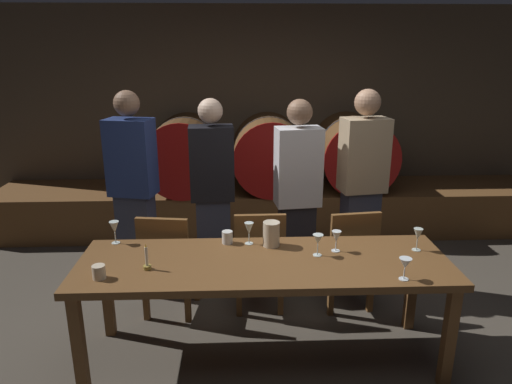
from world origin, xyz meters
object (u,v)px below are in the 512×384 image
at_px(wine_barrel_right, 353,152).
at_px(chair_left, 168,260).
at_px(wine_barrel_left, 185,153).
at_px(guest_center_left, 213,193).
at_px(wine_barrel_center, 269,153).
at_px(dining_table, 264,270).
at_px(wine_glass_center_right, 336,237).
at_px(guest_far_right, 361,190).
at_px(wine_glass_far_right, 418,235).
at_px(chair_center, 259,255).
at_px(guest_far_left, 134,192).
at_px(wine_glass_center_left, 318,240).
at_px(chair_right, 349,254).
at_px(wine_glass_far_left, 114,228).
at_px(wine_glass_left, 249,229).
at_px(candle_center, 147,263).
at_px(wine_glass_right, 405,264).
at_px(pitcher, 271,234).
at_px(guest_center_right, 297,196).
at_px(cup_left, 99,272).
at_px(cup_right, 227,237).

bearing_deg(wine_barrel_right, chair_left, -135.71).
height_order(wine_barrel_left, guest_center_left, guest_center_left).
height_order(wine_barrel_left, wine_barrel_center, same).
bearing_deg(dining_table, wine_glass_center_right, 14.31).
height_order(guest_far_right, wine_glass_center_right, guest_far_right).
bearing_deg(wine_glass_center_right, wine_glass_far_right, -1.28).
xyz_separation_m(wine_barrel_center, chair_center, (-0.20, -1.81, -0.45)).
height_order(wine_barrel_center, guest_far_left, guest_far_left).
distance_m(wine_barrel_right, wine_glass_center_left, 2.52).
bearing_deg(chair_right, wine_barrel_left, -57.19).
bearing_deg(wine_glass_center_left, chair_right, 57.73).
bearing_deg(chair_center, guest_far_left, -21.90).
xyz_separation_m(wine_glass_far_left, wine_glass_left, (0.96, -0.05, -0.01)).
distance_m(guest_center_left, candle_center, 1.29).
height_order(dining_table, wine_glass_far_left, wine_glass_far_left).
relative_size(candle_center, wine_glass_right, 1.26).
bearing_deg(chair_left, wine_glass_right, 158.11).
xyz_separation_m(wine_glass_far_left, wine_glass_center_right, (1.56, -0.20, -0.02)).
relative_size(guest_center_left, wine_glass_far_left, 10.24).
xyz_separation_m(dining_table, pitcher, (0.06, 0.24, 0.16)).
bearing_deg(guest_center_right, wine_glass_center_right, 93.50).
bearing_deg(guest_far_right, wine_barrel_left, -49.70).
bearing_deg(wine_glass_center_right, chair_right, 66.09).
relative_size(guest_far_right, pitcher, 10.02).
bearing_deg(wine_glass_right, chair_right, 96.15).
xyz_separation_m(wine_barrel_right, guest_center_left, (-1.57, -1.31, -0.06)).
distance_m(wine_barrel_left, wine_glass_left, 2.28).
distance_m(wine_barrel_left, cup_left, 2.68).
xyz_separation_m(candle_center, wine_glass_left, (0.66, 0.38, 0.07)).
xyz_separation_m(guest_center_right, wine_glass_center_left, (0.02, -0.95, -0.01)).
bearing_deg(wine_glass_center_left, wine_glass_center_right, 25.14).
height_order(wine_glass_far_left, cup_right, wine_glass_far_left).
height_order(wine_glass_center_left, wine_glass_right, wine_glass_center_left).
height_order(chair_left, chair_right, same).
bearing_deg(wine_barrel_center, wine_glass_center_left, -85.95).
xyz_separation_m(wine_glass_left, cup_left, (-0.93, -0.49, -0.07)).
xyz_separation_m(wine_barrel_left, wine_glass_right, (1.61, -2.75, -0.08)).
bearing_deg(wine_glass_far_right, pitcher, 173.03).
xyz_separation_m(wine_barrel_left, wine_barrel_center, (0.97, 0.00, 0.00)).
relative_size(wine_glass_center_right, cup_left, 1.71).
height_order(dining_table, cup_left, cup_left).
height_order(chair_right, wine_glass_far_right, wine_glass_far_right).
relative_size(guest_center_left, cup_right, 18.62).
distance_m(wine_barrel_right, chair_left, 2.70).
bearing_deg(guest_center_right, wine_barrel_left, -58.98).
bearing_deg(wine_glass_far_right, guest_center_left, 144.93).
xyz_separation_m(candle_center, wine_glass_center_left, (1.12, 0.16, 0.07)).
xyz_separation_m(guest_far_right, candle_center, (-1.65, -1.10, -0.12)).
distance_m(dining_table, wine_glass_center_left, 0.42).
relative_size(chair_left, guest_center_left, 0.52).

